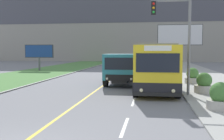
{
  "coord_description": "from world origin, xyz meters",
  "views": [
    {
      "loc": [
        3.68,
        -5.8,
        2.69
      ],
      "look_at": [
        1.1,
        11.01,
        1.4
      ],
      "focal_mm": 42.0,
      "sensor_mm": 36.0,
      "label": 1
    }
  ],
  "objects_px": {
    "billboard_large": "(180,36)",
    "planter_round_third": "(192,77)",
    "planter_round_near": "(220,98)",
    "billboard_small": "(39,52)",
    "planter_round_second": "(204,84)",
    "city_bus": "(157,69)",
    "traffic_light_mast": "(178,31)",
    "dump_truck": "(122,69)"
  },
  "relations": [
    {
      "from": "billboard_small",
      "to": "planter_round_third",
      "type": "relative_size",
      "value": 3.13
    },
    {
      "from": "city_bus",
      "to": "traffic_light_mast",
      "type": "height_order",
      "value": "traffic_light_mast"
    },
    {
      "from": "billboard_large",
      "to": "planter_round_second",
      "type": "distance_m",
      "value": 23.04
    },
    {
      "from": "planter_round_second",
      "to": "planter_round_third",
      "type": "height_order",
      "value": "planter_round_second"
    },
    {
      "from": "city_bus",
      "to": "planter_round_second",
      "type": "xyz_separation_m",
      "value": [
        2.89,
        0.2,
        -0.93
      ]
    },
    {
      "from": "traffic_light_mast",
      "to": "planter_round_third",
      "type": "bearing_deg",
      "value": 73.06
    },
    {
      "from": "traffic_light_mast",
      "to": "planter_round_third",
      "type": "xyz_separation_m",
      "value": [
        1.7,
        5.58,
        -3.16
      ]
    },
    {
      "from": "billboard_large",
      "to": "planter_round_third",
      "type": "height_order",
      "value": "billboard_large"
    },
    {
      "from": "dump_truck",
      "to": "planter_round_third",
      "type": "relative_size",
      "value": 4.99
    },
    {
      "from": "city_bus",
      "to": "billboard_large",
      "type": "bearing_deg",
      "value": 80.94
    },
    {
      "from": "city_bus",
      "to": "planter_round_third",
      "type": "relative_size",
      "value": 4.4
    },
    {
      "from": "billboard_small",
      "to": "planter_round_second",
      "type": "distance_m",
      "value": 23.9
    },
    {
      "from": "city_bus",
      "to": "billboard_small",
      "type": "relative_size",
      "value": 1.41
    },
    {
      "from": "city_bus",
      "to": "dump_truck",
      "type": "distance_m",
      "value": 4.31
    },
    {
      "from": "traffic_light_mast",
      "to": "planter_round_third",
      "type": "height_order",
      "value": "traffic_light_mast"
    },
    {
      "from": "dump_truck",
      "to": "planter_round_near",
      "type": "distance_m",
      "value": 9.51
    },
    {
      "from": "dump_truck",
      "to": "city_bus",
      "type": "bearing_deg",
      "value": -53.94
    },
    {
      "from": "city_bus",
      "to": "traffic_light_mast",
      "type": "relative_size",
      "value": 0.92
    },
    {
      "from": "city_bus",
      "to": "dump_truck",
      "type": "xyz_separation_m",
      "value": [
        -2.53,
        3.47,
        -0.33
      ]
    },
    {
      "from": "dump_truck",
      "to": "planter_round_third",
      "type": "height_order",
      "value": "dump_truck"
    },
    {
      "from": "billboard_large",
      "to": "planter_round_near",
      "type": "xyz_separation_m",
      "value": [
        -0.92,
        -27.28,
        -4.17
      ]
    },
    {
      "from": "dump_truck",
      "to": "planter_round_near",
      "type": "relative_size",
      "value": 5.1
    },
    {
      "from": "planter_round_near",
      "to": "city_bus",
      "type": "bearing_deg",
      "value": 121.64
    },
    {
      "from": "billboard_large",
      "to": "planter_round_second",
      "type": "xyz_separation_m",
      "value": [
        -0.75,
        -22.65,
        -4.15
      ]
    },
    {
      "from": "city_bus",
      "to": "billboard_large",
      "type": "relative_size",
      "value": 0.85
    },
    {
      "from": "city_bus",
      "to": "planter_round_second",
      "type": "relative_size",
      "value": 4.37
    },
    {
      "from": "billboard_large",
      "to": "planter_round_third",
      "type": "bearing_deg",
      "value": -92.41
    },
    {
      "from": "billboard_small",
      "to": "planter_round_near",
      "type": "distance_m",
      "value": 27.08
    },
    {
      "from": "planter_round_near",
      "to": "planter_round_third",
      "type": "relative_size",
      "value": 0.98
    },
    {
      "from": "planter_round_third",
      "to": "planter_round_second",
      "type": "bearing_deg",
      "value": -89.87
    },
    {
      "from": "dump_truck",
      "to": "planter_round_second",
      "type": "distance_m",
      "value": 6.36
    },
    {
      "from": "billboard_small",
      "to": "planter_round_second",
      "type": "relative_size",
      "value": 3.11
    },
    {
      "from": "city_bus",
      "to": "dump_truck",
      "type": "relative_size",
      "value": 0.88
    },
    {
      "from": "planter_round_near",
      "to": "billboard_small",
      "type": "bearing_deg",
      "value": 130.81
    },
    {
      "from": "billboard_large",
      "to": "planter_round_third",
      "type": "xyz_separation_m",
      "value": [
        -0.76,
        -18.03,
        -4.15
      ]
    },
    {
      "from": "billboard_large",
      "to": "traffic_light_mast",
      "type": "bearing_deg",
      "value": -95.95
    },
    {
      "from": "dump_truck",
      "to": "billboard_small",
      "type": "distance_m",
      "value": 17.68
    },
    {
      "from": "billboard_small",
      "to": "planter_round_second",
      "type": "xyz_separation_m",
      "value": [
        17.82,
        -15.82,
        -1.83
      ]
    },
    {
      "from": "city_bus",
      "to": "traffic_light_mast",
      "type": "bearing_deg",
      "value": -32.49
    },
    {
      "from": "planter_round_second",
      "to": "planter_round_third",
      "type": "xyz_separation_m",
      "value": [
        -0.01,
        4.62,
        -0.0
      ]
    },
    {
      "from": "city_bus",
      "to": "planter_round_third",
      "type": "xyz_separation_m",
      "value": [
        2.88,
        4.82,
        -0.93
      ]
    },
    {
      "from": "traffic_light_mast",
      "to": "planter_round_second",
      "type": "xyz_separation_m",
      "value": [
        1.71,
        0.95,
        -3.16
      ]
    }
  ]
}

